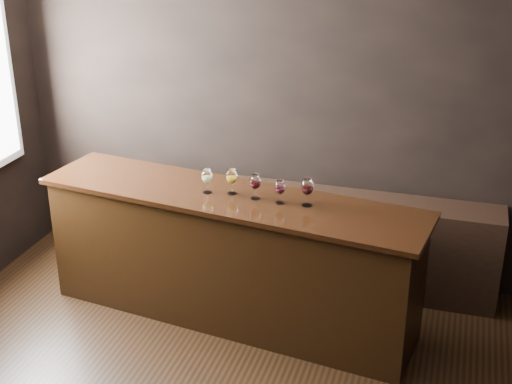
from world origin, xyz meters
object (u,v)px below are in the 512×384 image
(glass_red_c, at_px, (307,188))
(glass_red_b, at_px, (280,188))
(bar_counter, at_px, (230,260))
(glass_red_a, at_px, (255,182))
(back_bar_shelf, at_px, (359,243))
(glass_white, at_px, (207,177))
(glass_amber, at_px, (232,177))

(glass_red_c, bearing_deg, glass_red_b, -175.10)
(bar_counter, relative_size, glass_red_a, 15.17)
(back_bar_shelf, relative_size, glass_red_b, 12.80)
(bar_counter, xyz_separation_m, glass_white, (-0.17, -0.00, 0.67))
(bar_counter, relative_size, glass_red_b, 16.29)
(back_bar_shelf, xyz_separation_m, glass_red_c, (-0.29, -0.77, 0.78))
(glass_red_a, distance_m, glass_red_c, 0.39)
(back_bar_shelf, xyz_separation_m, glass_amber, (-0.88, -0.72, 0.78))
(glass_amber, relative_size, glass_red_c, 0.95)
(back_bar_shelf, relative_size, glass_red_a, 11.91)
(back_bar_shelf, bearing_deg, glass_red_b, -121.83)
(glass_white, xyz_separation_m, glass_amber, (0.18, 0.03, 0.01))
(back_bar_shelf, xyz_separation_m, glass_white, (-1.06, -0.76, 0.77))
(glass_white, xyz_separation_m, glass_red_b, (0.57, -0.03, -0.01))
(glass_amber, bearing_deg, glass_red_b, -9.69)
(bar_counter, bearing_deg, glass_white, -171.63)
(glass_white, relative_size, glass_amber, 0.96)
(glass_red_a, height_order, glass_red_c, glass_red_c)
(bar_counter, height_order, back_bar_shelf, bar_counter)
(bar_counter, xyz_separation_m, glass_red_a, (0.21, -0.01, 0.68))
(glass_white, relative_size, glass_red_a, 0.99)
(glass_red_a, relative_size, glass_red_c, 0.92)
(glass_red_a, bearing_deg, glass_red_c, -1.52)
(bar_counter, xyz_separation_m, glass_red_c, (0.60, -0.02, 0.69))
(back_bar_shelf, relative_size, glass_amber, 11.60)
(glass_white, bearing_deg, bar_counter, 0.59)
(back_bar_shelf, height_order, glass_red_a, glass_red_a)
(back_bar_shelf, bearing_deg, glass_white, -144.52)
(glass_red_b, bearing_deg, glass_red_c, 4.90)
(back_bar_shelf, relative_size, glass_red_c, 11.00)
(back_bar_shelf, height_order, glass_red_c, glass_red_c)
(glass_white, xyz_separation_m, glass_red_a, (0.38, -0.00, 0.00))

